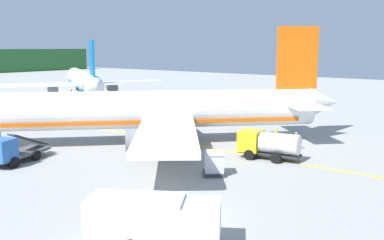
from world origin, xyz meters
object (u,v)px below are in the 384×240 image
at_px(service_truck_fuel, 154,219).
at_px(crew_marshaller, 276,134).
at_px(airliner_mid_apron, 83,81).
at_px(cargo_container_near, 214,163).
at_px(airliner_foreground, 145,110).
at_px(service_truck_catering, 268,143).
at_px(service_truck_baggage, 9,151).
at_px(crew_loader_left, 296,140).

relative_size(service_truck_fuel, crew_marshaller, 3.82).
distance_m(airliner_mid_apron, cargo_container_near, 60.27).
relative_size(airliner_foreground, service_truck_catering, 5.82).
distance_m(airliner_foreground, service_truck_baggage, 13.64).
height_order(service_truck_fuel, service_truck_baggage, service_truck_baggage).
relative_size(service_truck_catering, crew_loader_left, 3.19).
relative_size(service_truck_catering, crew_marshaller, 3.22).
relative_size(service_truck_fuel, service_truck_catering, 1.19).
bearing_deg(crew_marshaller, service_truck_catering, -159.03).
distance_m(airliner_mid_apron, service_truck_fuel, 70.66).
height_order(airliner_foreground, airliner_mid_apron, airliner_foreground).
height_order(service_truck_fuel, crew_marshaller, service_truck_fuel).
bearing_deg(crew_loader_left, cargo_container_near, 173.35).
distance_m(service_truck_catering, cargo_container_near, 7.05).
height_order(service_truck_fuel, cargo_container_near, service_truck_fuel).
bearing_deg(airliner_foreground, cargo_container_near, -112.31).
height_order(airliner_mid_apron, crew_marshaller, airliner_mid_apron).
height_order(airliner_foreground, service_truck_catering, airliner_foreground).
xyz_separation_m(airliner_mid_apron, service_truck_fuel, (-40.74, -57.71, -1.65)).
distance_m(service_truck_catering, crew_marshaller, 6.20).
relative_size(service_truck_fuel, service_truck_baggage, 1.04).
bearing_deg(crew_marshaller, service_truck_baggage, 146.46).
height_order(crew_marshaller, crew_loader_left, crew_loader_left).
relative_size(crew_marshaller, crew_loader_left, 0.99).
xyz_separation_m(airliner_foreground, crew_marshaller, (7.79, -10.74, -2.36)).
distance_m(airliner_mid_apron, crew_marshaller, 53.99).
height_order(cargo_container_near, crew_marshaller, cargo_container_near).
xyz_separation_m(airliner_mid_apron, cargo_container_near, (-28.85, -52.87, -2.17)).
distance_m(service_truck_baggage, crew_loader_left, 25.76).
bearing_deg(service_truck_fuel, service_truck_baggage, 79.35).
height_order(service_truck_catering, crew_loader_left, service_truck_catering).
distance_m(cargo_container_near, crew_loader_left, 11.68).
xyz_separation_m(cargo_container_near, crew_loader_left, (11.60, -1.35, 0.09)).
bearing_deg(cargo_container_near, crew_marshaller, 6.15).
xyz_separation_m(airliner_foreground, cargo_container_near, (-4.97, -12.12, -2.44)).
bearing_deg(service_truck_catering, cargo_container_near, 173.16).
bearing_deg(service_truck_fuel, airliner_foreground, 45.16).
height_order(airliner_foreground, crew_loader_left, airliner_foreground).
height_order(airliner_mid_apron, service_truck_baggage, airliner_mid_apron).
bearing_deg(airliner_mid_apron, crew_marshaller, -107.34).
xyz_separation_m(service_truck_catering, crew_marshaller, (5.78, 2.21, -0.36)).
bearing_deg(airliner_foreground, service_truck_catering, -81.17).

